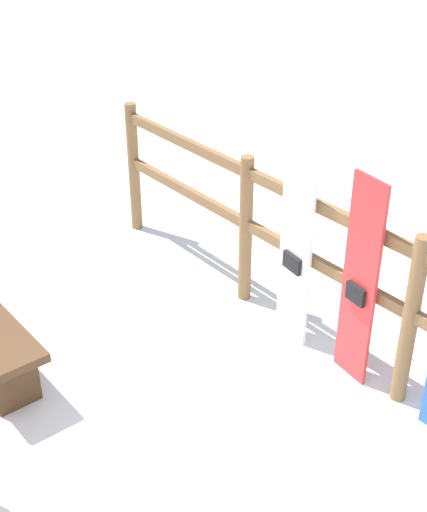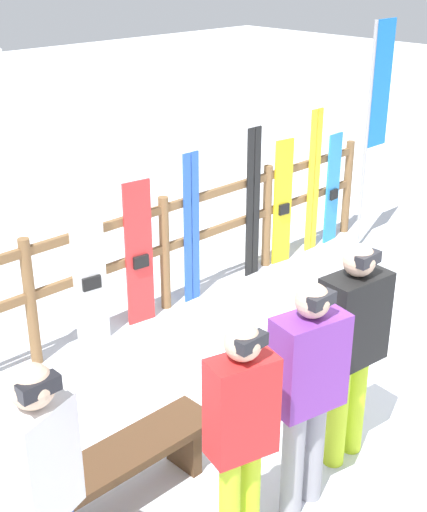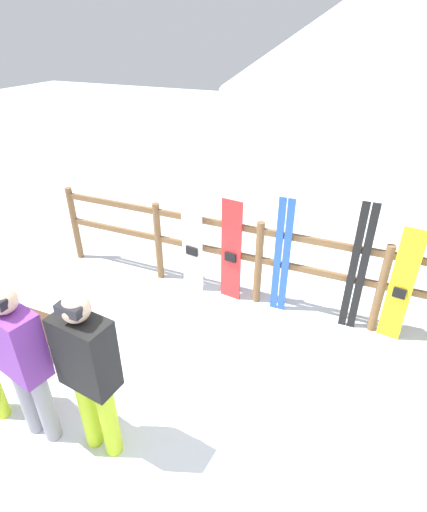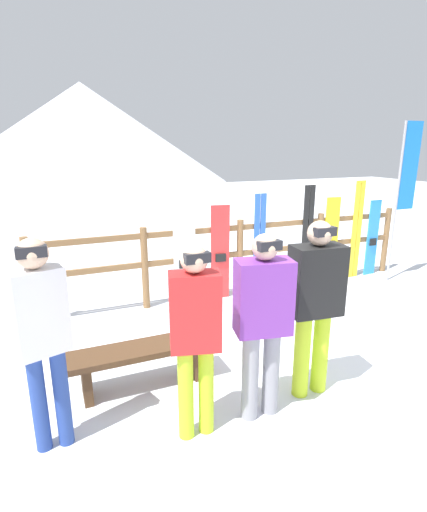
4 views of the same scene
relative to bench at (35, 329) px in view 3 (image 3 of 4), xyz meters
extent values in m
plane|color=white|center=(2.00, -0.18, -0.32)|extent=(40.00, 40.00, 0.00)
cone|color=silver|center=(2.00, 23.92, 2.68)|extent=(18.00, 18.00, 6.00)
cylinder|color=brown|center=(-1.00, 1.92, 0.27)|extent=(0.10, 0.10, 1.18)
cylinder|color=brown|center=(0.50, 1.92, 0.27)|extent=(0.10, 0.10, 1.18)
cylinder|color=brown|center=(2.00, 1.92, 0.27)|extent=(0.10, 0.10, 1.18)
cylinder|color=brown|center=(3.49, 1.92, 0.27)|extent=(0.10, 0.10, 1.18)
cube|color=brown|center=(2.00, 1.92, 0.33)|extent=(5.98, 0.05, 0.08)
cube|color=brown|center=(2.00, 1.92, 0.74)|extent=(5.98, 0.05, 0.08)
cube|color=#4C331E|center=(0.00, 0.00, 0.08)|extent=(1.40, 0.36, 0.06)
cube|color=#4C331E|center=(-0.53, 0.00, -0.14)|extent=(0.08, 0.29, 0.36)
cube|color=#4C331E|center=(0.53, 0.00, -0.14)|extent=(0.08, 0.29, 0.36)
cylinder|color=gray|center=(0.73, -0.80, 0.07)|extent=(0.14, 0.14, 0.78)
cylinder|color=gray|center=(0.94, -0.80, 0.07)|extent=(0.14, 0.14, 0.78)
cube|color=#723399|center=(0.83, -0.80, 0.77)|extent=(0.49, 0.33, 0.62)
sphere|color=#D8B293|center=(0.83, -0.80, 1.19)|extent=(0.21, 0.21, 0.21)
cylinder|color=#B7D826|center=(1.32, -0.70, 0.08)|extent=(0.15, 0.15, 0.80)
cylinder|color=#B7D826|center=(1.53, -0.70, 0.08)|extent=(0.15, 0.15, 0.80)
cube|color=black|center=(1.43, -0.70, 0.80)|extent=(0.49, 0.31, 0.63)
sphere|color=#D8B293|center=(1.43, -0.70, 1.23)|extent=(0.22, 0.22, 0.22)
cube|color=black|center=(1.43, -0.77, 1.25)|extent=(0.20, 0.08, 0.08)
cube|color=white|center=(1.07, 1.86, 0.36)|extent=(0.32, 0.07, 1.36)
cube|color=black|center=(1.07, 1.83, 0.29)|extent=(0.18, 0.05, 0.12)
cube|color=red|center=(1.63, 1.86, 0.40)|extent=(0.29, 0.06, 1.43)
cube|color=black|center=(1.63, 1.83, 0.33)|extent=(0.16, 0.05, 0.12)
cube|color=blue|center=(2.25, 1.86, 0.47)|extent=(0.09, 0.02, 1.57)
cube|color=blue|center=(2.36, 1.86, 0.47)|extent=(0.09, 0.02, 1.57)
cube|color=black|center=(3.14, 1.86, 0.51)|extent=(0.09, 0.02, 1.66)
cube|color=black|center=(3.25, 1.86, 0.51)|extent=(0.09, 0.02, 1.66)
cube|color=yellow|center=(3.68, 1.86, 0.40)|extent=(0.25, 0.06, 1.45)
cube|color=black|center=(3.68, 1.83, 0.33)|extent=(0.14, 0.05, 0.12)
camera|label=1|loc=(3.96, -1.20, 2.78)|focal=50.00mm
camera|label=2|loc=(-2.11, -3.04, 3.08)|focal=50.00mm
camera|label=3|loc=(3.21, -2.37, 2.96)|focal=28.00mm
camera|label=4|loc=(-0.71, -3.41, 1.95)|focal=28.00mm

